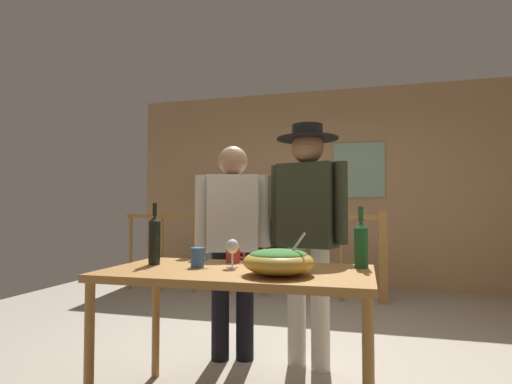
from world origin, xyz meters
The scene contains 15 objects.
ground_plane centered at (0.00, 0.00, 0.00)m, with size 7.73×7.73×0.00m, color #9E9384.
back_wall centered at (0.00, 2.89, 1.41)m, with size 5.95×0.10×2.81m, color tan.
framed_picture centered at (0.33, 2.83, 1.64)m, with size 0.70×0.03×0.77m, color #89AB94.
stair_railing centered at (-0.58, 1.98, 0.66)m, with size 3.42×0.10×1.08m.
tv_console centered at (-0.88, 2.54, 0.27)m, with size 0.90×0.40×0.54m, color #38281E.
flat_screen_tv centered at (-0.88, 2.51, 0.80)m, with size 0.62×0.12×0.44m.
serving_table centered at (-0.26, -0.91, 0.70)m, with size 1.43×0.76×0.77m.
salad_bowl centered at (-0.01, -1.04, 0.85)m, with size 0.35×0.35×0.21m.
wine_glass centered at (-0.31, -0.86, 0.88)m, with size 0.07×0.07×0.16m.
wine_bottle_dark centered at (-0.80, -0.86, 0.92)m, with size 0.07×0.07×0.36m.
wine_bottle_green centered at (0.38, -0.68, 0.91)m, with size 0.08×0.08×0.34m.
mug_red centered at (-0.37, -0.66, 0.82)m, with size 0.12×0.08×0.09m.
mug_blue centered at (-0.50, -0.89, 0.83)m, with size 0.11×0.07×0.11m.
person_standing_left centered at (-0.54, -0.15, 0.92)m, with size 0.54×0.32×1.57m.
person_standing_right centered at (0.02, -0.15, 1.02)m, with size 0.56×0.44×1.70m.
Camera 1 is at (0.40, -3.03, 1.10)m, focal length 28.58 mm.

